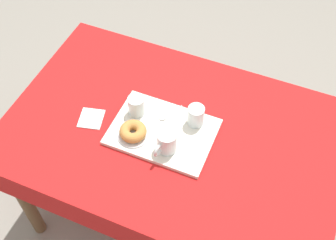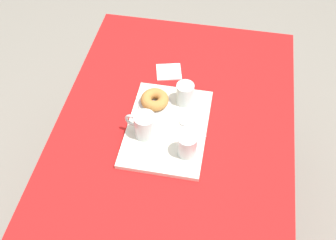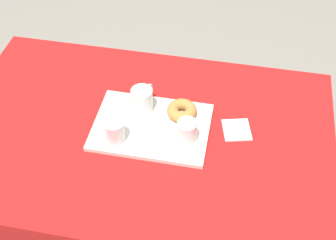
{
  "view_description": "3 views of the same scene",
  "coord_description": "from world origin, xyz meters",
  "px_view_note": "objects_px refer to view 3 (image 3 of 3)",
  "views": [
    {
      "loc": [
        0.4,
        -1.02,
        2.27
      ],
      "look_at": [
        -0.03,
        0.01,
        0.82
      ],
      "focal_mm": 46.49,
      "sensor_mm": 36.0,
      "label": 1
    },
    {
      "loc": [
        0.97,
        0.17,
        2.05
      ],
      "look_at": [
        -0.03,
        -0.02,
        0.82
      ],
      "focal_mm": 44.71,
      "sensor_mm": 36.0,
      "label": 2
    },
    {
      "loc": [
        -0.32,
        1.08,
        2.03
      ],
      "look_at": [
        -0.1,
        -0.05,
        0.79
      ],
      "focal_mm": 48.18,
      "sensor_mm": 36.0,
      "label": 3
    }
  ],
  "objects_px": {
    "tea_mug_left": "(142,100)",
    "donut_plate_left": "(182,115)",
    "dining_table": "(142,149)",
    "serving_tray": "(151,127)",
    "teaspoon_near": "(152,140)",
    "water_glass_far": "(187,133)",
    "paper_napkin": "(237,130)",
    "sugar_donut_left": "(182,111)",
    "water_glass_near": "(115,132)"
  },
  "relations": [
    {
      "from": "dining_table",
      "to": "serving_tray",
      "type": "distance_m",
      "value": 0.12
    },
    {
      "from": "donut_plate_left",
      "to": "sugar_donut_left",
      "type": "height_order",
      "value": "sugar_donut_left"
    },
    {
      "from": "water_glass_far",
      "to": "donut_plate_left",
      "type": "height_order",
      "value": "water_glass_far"
    },
    {
      "from": "water_glass_near",
      "to": "sugar_donut_left",
      "type": "relative_size",
      "value": 0.81
    },
    {
      "from": "tea_mug_left",
      "to": "water_glass_near",
      "type": "xyz_separation_m",
      "value": [
        0.06,
        0.17,
        -0.0
      ]
    },
    {
      "from": "serving_tray",
      "to": "tea_mug_left",
      "type": "distance_m",
      "value": 0.11
    },
    {
      "from": "teaspoon_near",
      "to": "dining_table",
      "type": "bearing_deg",
      "value": 76.33
    },
    {
      "from": "tea_mug_left",
      "to": "sugar_donut_left",
      "type": "distance_m",
      "value": 0.16
    },
    {
      "from": "sugar_donut_left",
      "to": "teaspoon_near",
      "type": "bearing_deg",
      "value": 58.92
    },
    {
      "from": "paper_napkin",
      "to": "dining_table",
      "type": "bearing_deg",
      "value": 12.16
    },
    {
      "from": "donut_plate_left",
      "to": "sugar_donut_left",
      "type": "bearing_deg",
      "value": 0.0
    },
    {
      "from": "water_glass_far",
      "to": "donut_plate_left",
      "type": "xyz_separation_m",
      "value": [
        0.04,
        -0.12,
        -0.04
      ]
    },
    {
      "from": "teaspoon_near",
      "to": "tea_mug_left",
      "type": "bearing_deg",
      "value": 52.21
    },
    {
      "from": "serving_tray",
      "to": "water_glass_near",
      "type": "distance_m",
      "value": 0.16
    },
    {
      "from": "dining_table",
      "to": "teaspoon_near",
      "type": "distance_m",
      "value": 0.14
    },
    {
      "from": "paper_napkin",
      "to": "water_glass_far",
      "type": "bearing_deg",
      "value": 29.41
    },
    {
      "from": "water_glass_far",
      "to": "donut_plate_left",
      "type": "relative_size",
      "value": 0.68
    },
    {
      "from": "serving_tray",
      "to": "water_glass_far",
      "type": "bearing_deg",
      "value": 161.81
    },
    {
      "from": "tea_mug_left",
      "to": "teaspoon_near",
      "type": "xyz_separation_m",
      "value": [
        -0.07,
        0.15,
        -0.04
      ]
    },
    {
      "from": "dining_table",
      "to": "water_glass_far",
      "type": "xyz_separation_m",
      "value": [
        -0.18,
        0.02,
        0.16
      ]
    },
    {
      "from": "water_glass_far",
      "to": "teaspoon_near",
      "type": "bearing_deg",
      "value": 11.59
    },
    {
      "from": "dining_table",
      "to": "water_glass_near",
      "type": "height_order",
      "value": "water_glass_near"
    },
    {
      "from": "teaspoon_near",
      "to": "donut_plate_left",
      "type": "bearing_deg",
      "value": -3.38
    },
    {
      "from": "water_glass_near",
      "to": "donut_plate_left",
      "type": "bearing_deg",
      "value": -142.48
    },
    {
      "from": "dining_table",
      "to": "donut_plate_left",
      "type": "bearing_deg",
      "value": -145.93
    },
    {
      "from": "serving_tray",
      "to": "sugar_donut_left",
      "type": "relative_size",
      "value": 3.81
    },
    {
      "from": "sugar_donut_left",
      "to": "water_glass_far",
      "type": "bearing_deg",
      "value": 108.35
    },
    {
      "from": "serving_tray",
      "to": "paper_napkin",
      "type": "height_order",
      "value": "serving_tray"
    },
    {
      "from": "water_glass_far",
      "to": "paper_napkin",
      "type": "bearing_deg",
      "value": -150.59
    },
    {
      "from": "tea_mug_left",
      "to": "sugar_donut_left",
      "type": "relative_size",
      "value": 1.09
    },
    {
      "from": "water_glass_far",
      "to": "paper_napkin",
      "type": "relative_size",
      "value": 0.86
    },
    {
      "from": "water_glass_near",
      "to": "sugar_donut_left",
      "type": "height_order",
      "value": "water_glass_near"
    },
    {
      "from": "dining_table",
      "to": "donut_plate_left",
      "type": "distance_m",
      "value": 0.21
    },
    {
      "from": "dining_table",
      "to": "donut_plate_left",
      "type": "xyz_separation_m",
      "value": [
        -0.14,
        -0.1,
        0.12
      ]
    },
    {
      "from": "water_glass_far",
      "to": "tea_mug_left",
      "type": "bearing_deg",
      "value": -32.74
    },
    {
      "from": "water_glass_near",
      "to": "water_glass_far",
      "type": "xyz_separation_m",
      "value": [
        -0.25,
        -0.05,
        -0.0
      ]
    },
    {
      "from": "tea_mug_left",
      "to": "paper_napkin",
      "type": "distance_m",
      "value": 0.37
    },
    {
      "from": "dining_table",
      "to": "water_glass_far",
      "type": "distance_m",
      "value": 0.24
    },
    {
      "from": "dining_table",
      "to": "teaspoon_near",
      "type": "bearing_deg",
      "value": 138.63
    },
    {
      "from": "tea_mug_left",
      "to": "donut_plate_left",
      "type": "height_order",
      "value": "tea_mug_left"
    },
    {
      "from": "serving_tray",
      "to": "donut_plate_left",
      "type": "height_order",
      "value": "donut_plate_left"
    },
    {
      "from": "water_glass_near",
      "to": "donut_plate_left",
      "type": "height_order",
      "value": "water_glass_near"
    },
    {
      "from": "teaspoon_near",
      "to": "paper_napkin",
      "type": "relative_size",
      "value": 1.09
    },
    {
      "from": "water_glass_near",
      "to": "paper_napkin",
      "type": "distance_m",
      "value": 0.46
    },
    {
      "from": "water_glass_near",
      "to": "donut_plate_left",
      "type": "distance_m",
      "value": 0.27
    },
    {
      "from": "teaspoon_near",
      "to": "paper_napkin",
      "type": "distance_m",
      "value": 0.33
    },
    {
      "from": "donut_plate_left",
      "to": "paper_napkin",
      "type": "relative_size",
      "value": 1.25
    },
    {
      "from": "serving_tray",
      "to": "paper_napkin",
      "type": "xyz_separation_m",
      "value": [
        -0.32,
        -0.05,
        -0.01
      ]
    },
    {
      "from": "donut_plate_left",
      "to": "teaspoon_near",
      "type": "relative_size",
      "value": 1.15
    },
    {
      "from": "sugar_donut_left",
      "to": "water_glass_near",
      "type": "bearing_deg",
      "value": 37.52
    }
  ]
}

